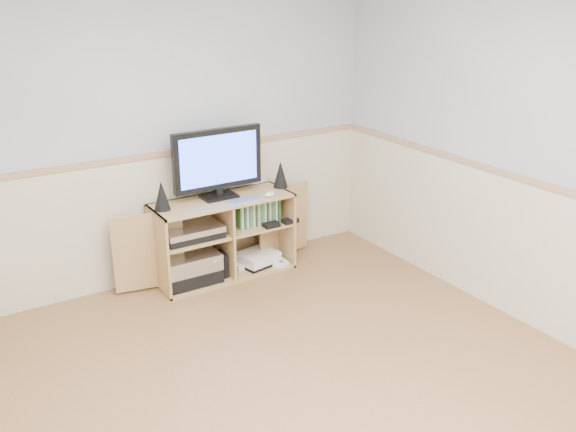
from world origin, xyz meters
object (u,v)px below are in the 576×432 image
(keyboard, at_px, (246,200))
(monitor, at_px, (218,161))
(game_consoles, at_px, (256,259))
(media_cabinet, at_px, (221,235))

(keyboard, bearing_deg, monitor, 118.70)
(monitor, xyz_separation_m, keyboard, (0.14, -0.19, -0.29))
(keyboard, distance_m, game_consoles, 0.62)
(media_cabinet, relative_size, game_consoles, 3.81)
(monitor, bearing_deg, media_cabinet, 90.00)
(keyboard, bearing_deg, media_cabinet, 118.15)
(media_cabinet, height_order, game_consoles, media_cabinet)
(media_cabinet, distance_m, game_consoles, 0.40)
(media_cabinet, bearing_deg, monitor, -90.00)
(media_cabinet, xyz_separation_m, monitor, (0.00, -0.00, 0.62))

